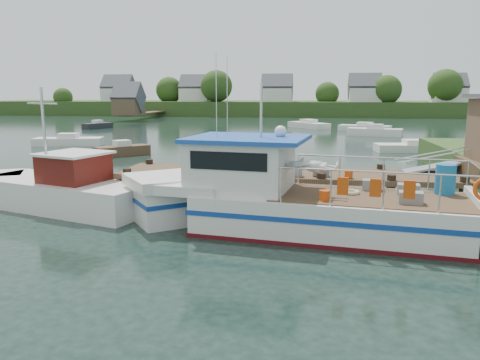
# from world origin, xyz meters

# --- Properties ---
(ground_plane) EXTENTS (160.00, 160.00, 0.00)m
(ground_plane) POSITION_xyz_m (0.00, 0.00, 0.00)
(ground_plane) COLOR black
(far_shore) EXTENTS (140.00, 42.55, 9.22)m
(far_shore) POSITION_xyz_m (0.01, 82.37, 2.10)
(far_shore) COLOR #304B1E
(far_shore) RESTS_ON ground
(dock) EXTENTS (16.60, 3.00, 4.78)m
(dock) POSITION_xyz_m (6.51, 0.01, 2.24)
(dock) COLOR #4F3925
(dock) RESTS_ON ground
(lobster_boat) EXTENTS (12.01, 4.89, 5.77)m
(lobster_boat) POSITION_xyz_m (0.76, -3.37, 1.05)
(lobster_boat) COLOR silver
(lobster_boat) RESTS_ON ground
(work_boat) EXTENTS (8.94, 4.93, 4.73)m
(work_boat) POSITION_xyz_m (-8.36, -1.53, 0.75)
(work_boat) COLOR silver
(work_boat) RESTS_ON ground
(moored_rowboat) EXTENTS (3.70, 3.74, 1.14)m
(moored_rowboat) POSITION_xyz_m (-11.98, 13.87, 0.42)
(moored_rowboat) COLOR #4F3925
(moored_rowboat) RESTS_ON ground
(moored_far) EXTENTS (6.49, 4.05, 1.04)m
(moored_far) POSITION_xyz_m (8.29, 40.68, 0.39)
(moored_far) COLOR silver
(moored_far) RESTS_ON ground
(moored_a) EXTENTS (6.07, 3.20, 1.06)m
(moored_a) POSITION_xyz_m (-19.37, 19.83, 0.39)
(moored_a) COLOR silver
(moored_a) RESTS_ON ground
(moored_b) EXTENTS (6.00, 3.41, 1.26)m
(moored_b) POSITION_xyz_m (8.55, 33.59, 0.47)
(moored_b) COLOR silver
(moored_b) RESTS_ON ground
(moored_c) EXTENTS (6.19, 2.73, 0.95)m
(moored_c) POSITION_xyz_m (9.75, 19.54, 0.35)
(moored_c) COLOR silver
(moored_c) RESTS_ON ground
(moored_d) EXTENTS (5.74, 6.79, 1.14)m
(moored_d) POSITION_xyz_m (1.45, 44.56, 0.42)
(moored_d) COLOR silver
(moored_d) RESTS_ON ground
(moored_e) EXTENTS (2.99, 4.22, 1.11)m
(moored_e) POSITION_xyz_m (-25.80, 39.37, 0.41)
(moored_e) COLOR black
(moored_e) RESTS_ON ground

